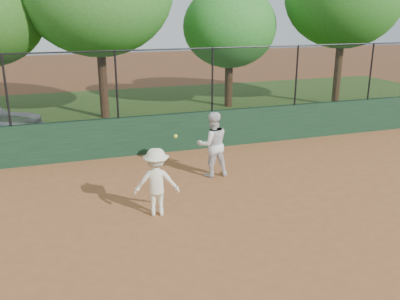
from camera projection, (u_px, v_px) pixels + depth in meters
name	position (u px, v px, depth m)	size (l,w,h in m)	color
ground	(197.00, 247.00, 8.45)	(80.00, 80.00, 0.00)	#995931
back_wall	(136.00, 136.00, 13.69)	(26.00, 0.20, 1.20)	#193821
grass_strip	(110.00, 113.00, 19.28)	(36.00, 12.00, 0.01)	#2C5119
player_second	(213.00, 144.00, 11.86)	(0.86, 0.67, 1.76)	silver
player_main	(157.00, 182.00, 9.60)	(1.09, 0.79, 1.88)	#EBE9C7
fence_assembly	(132.00, 83.00, 13.19)	(26.00, 0.06, 2.00)	black
tree_3	(230.00, 27.00, 19.64)	(4.17, 3.80, 5.38)	#402915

